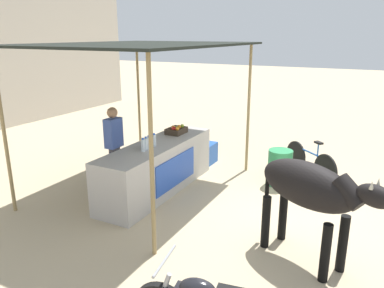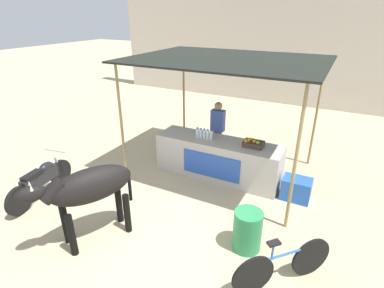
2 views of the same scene
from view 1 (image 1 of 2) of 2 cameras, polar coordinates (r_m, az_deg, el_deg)
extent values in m
plane|color=tan|center=(6.62, 11.42, -10.45)|extent=(60.00, 60.00, 0.00)
cube|color=#B2ADA8|center=(7.26, -5.25, -3.57)|extent=(3.00, 0.80, 0.96)
cube|color=#264CB2|center=(7.06, -2.44, -4.11)|extent=(1.40, 0.02, 0.58)
cube|color=black|center=(7.00, -7.90, 14.81)|extent=(4.20, 3.20, 0.04)
cylinder|color=#997F51|center=(4.88, -6.18, -2.40)|extent=(0.06, 0.06, 2.78)
cylinder|color=#997F51|center=(8.19, 8.61, 5.21)|extent=(0.06, 0.06, 2.78)
cylinder|color=#997F51|center=(6.85, -26.70, 1.43)|extent=(0.06, 0.06, 2.78)
cylinder|color=#997F51|center=(9.50, -8.13, 6.77)|extent=(0.06, 0.06, 2.78)
cylinder|color=silver|center=(6.63, -7.48, -0.22)|extent=(0.07, 0.07, 0.22)
cylinder|color=blue|center=(6.60, -7.52, 0.82)|extent=(0.04, 0.04, 0.03)
cylinder|color=silver|center=(6.70, -7.04, -0.03)|extent=(0.07, 0.07, 0.22)
cylinder|color=blue|center=(6.67, -7.08, 1.00)|extent=(0.04, 0.04, 0.03)
cylinder|color=silver|center=(6.77, -6.62, 0.16)|extent=(0.07, 0.07, 0.22)
cylinder|color=blue|center=(6.74, -6.65, 1.18)|extent=(0.04, 0.04, 0.03)
cylinder|color=silver|center=(6.85, -6.20, 0.35)|extent=(0.07, 0.07, 0.22)
cylinder|color=blue|center=(6.81, -6.23, 1.36)|extent=(0.04, 0.04, 0.03)
cylinder|color=silver|center=(6.92, -5.79, 0.53)|extent=(0.07, 0.07, 0.22)
cylinder|color=blue|center=(6.88, -5.82, 1.53)|extent=(0.04, 0.04, 0.03)
cube|color=#3F3326|center=(7.80, -2.41, 2.05)|extent=(0.44, 0.32, 0.12)
sphere|color=orange|center=(7.72, -2.91, 2.56)|extent=(0.08, 0.08, 0.08)
sphere|color=#8CB22D|center=(7.66, -2.48, 2.46)|extent=(0.08, 0.08, 0.08)
sphere|color=#8CB22D|center=(7.83, -1.49, 2.77)|extent=(0.08, 0.08, 0.08)
sphere|color=#B21E19|center=(7.62, -2.66, 2.38)|extent=(0.08, 0.08, 0.08)
sphere|color=orange|center=(7.77, -1.99, 2.66)|extent=(0.08, 0.08, 0.08)
sphere|color=#B21E19|center=(7.62, -2.86, 2.38)|extent=(0.08, 0.08, 0.08)
sphere|color=orange|center=(7.59, -2.24, 2.33)|extent=(0.08, 0.08, 0.08)
sphere|color=orange|center=(7.68, -2.81, 2.48)|extent=(0.08, 0.08, 0.08)
cylinder|color=#383842|center=(7.43, -11.56, -3.69)|extent=(0.22, 0.22, 0.88)
cube|color=#3F59A5|center=(7.22, -11.89, 1.68)|extent=(0.34, 0.20, 0.56)
sphere|color=#A87A56|center=(7.13, -12.07, 4.71)|extent=(0.20, 0.20, 0.20)
cube|color=blue|center=(8.84, 1.90, -1.46)|extent=(0.60, 0.44, 0.48)
cylinder|color=#2D8C51|center=(7.77, 13.22, -3.51)|extent=(0.48, 0.48, 0.73)
ellipsoid|color=black|center=(5.09, 17.06, -5.93)|extent=(1.09, 1.49, 0.60)
cylinder|color=black|center=(5.29, 21.98, -13.90)|extent=(0.12, 0.12, 0.78)
cylinder|color=black|center=(5.02, 19.66, -15.38)|extent=(0.12, 0.12, 0.78)
cylinder|color=black|center=(5.78, 13.69, -10.43)|extent=(0.12, 0.12, 0.78)
cylinder|color=black|center=(5.53, 11.18, -11.55)|extent=(0.12, 0.12, 0.78)
cylinder|color=black|center=(4.76, 22.88, -6.78)|extent=(0.41, 0.51, 0.41)
ellipsoid|color=black|center=(4.60, 26.13, -7.14)|extent=(0.39, 0.49, 0.26)
cone|color=beige|center=(4.62, 26.55, -5.24)|extent=(0.05, 0.05, 0.10)
cone|color=beige|center=(4.50, 25.71, -5.68)|extent=(0.05, 0.05, 0.10)
cylinder|color=black|center=(5.58, 11.38, -6.52)|extent=(0.06, 0.06, 0.60)
cylinder|color=#99999E|center=(3.74, -4.20, -17.28)|extent=(0.55, 0.12, 0.03)
cylinder|color=black|center=(8.71, 15.53, -1.73)|extent=(0.47, 0.51, 0.66)
cylinder|color=black|center=(7.97, 19.66, -3.80)|extent=(0.47, 0.51, 0.66)
cylinder|color=#2659A5|center=(8.27, 17.63, -1.28)|extent=(0.60, 0.65, 0.04)
cylinder|color=#2659A5|center=(8.07, 18.64, -0.91)|extent=(0.03, 0.03, 0.28)
cube|color=black|center=(8.03, 18.74, 0.18)|extent=(0.20, 0.20, 0.04)
camera|label=2|loc=(8.49, 45.31, 17.17)|focal=28.00mm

